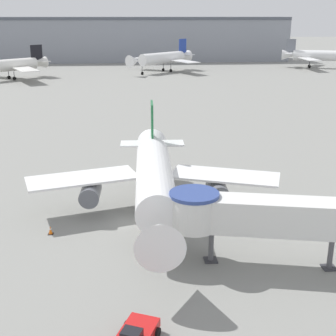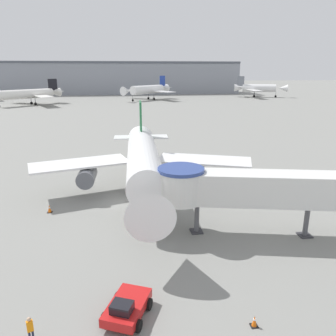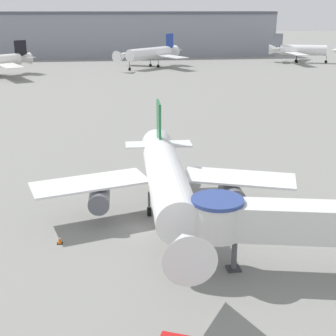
{
  "view_description": "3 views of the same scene",
  "coord_description": "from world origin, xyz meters",
  "px_view_note": "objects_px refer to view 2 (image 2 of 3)",
  "views": [
    {
      "loc": [
        0.13,
        -42.88,
        19.84
      ],
      "look_at": [
        4.07,
        2.06,
        5.01
      ],
      "focal_mm": 50.0,
      "sensor_mm": 36.0,
      "label": 1
    },
    {
      "loc": [
        0.47,
        -34.7,
        14.35
      ],
      "look_at": [
        5.34,
        0.32,
        3.67
      ],
      "focal_mm": 35.0,
      "sensor_mm": 36.0,
      "label": 2
    },
    {
      "loc": [
        -2.82,
        -40.21,
        19.93
      ],
      "look_at": [
        2.77,
        1.62,
        5.52
      ],
      "focal_mm": 50.0,
      "sensor_mm": 36.0,
      "label": 3
    }
  ],
  "objects_px": {
    "traffic_cone_port_wing": "(49,209)",
    "background_jet_black_tail": "(27,94)",
    "ground_crew_wing_walker": "(30,329)",
    "main_airplane": "(143,161)",
    "background_jet_blue_tail": "(148,90)",
    "background_jet_gray_tail": "(258,88)",
    "traffic_cone_starboard_wing": "(234,198)",
    "traffic_cone_apron_front": "(254,321)",
    "pushback_tug_red": "(127,307)",
    "jet_bridge": "(260,188)"
  },
  "relations": [
    {
      "from": "pushback_tug_red",
      "to": "background_jet_blue_tail",
      "type": "bearing_deg",
      "value": 108.36
    },
    {
      "from": "background_jet_blue_tail",
      "to": "traffic_cone_apron_front",
      "type": "bearing_deg",
      "value": -45.45
    },
    {
      "from": "main_airplane",
      "to": "traffic_cone_apron_front",
      "type": "bearing_deg",
      "value": -74.93
    },
    {
      "from": "main_airplane",
      "to": "background_jet_blue_tail",
      "type": "xyz_separation_m",
      "value": [
        10.83,
        126.87,
        0.66
      ]
    },
    {
      "from": "pushback_tug_red",
      "to": "ground_crew_wing_walker",
      "type": "distance_m",
      "value": 5.33
    },
    {
      "from": "main_airplane",
      "to": "background_jet_blue_tail",
      "type": "height_order",
      "value": "background_jet_blue_tail"
    },
    {
      "from": "main_airplane",
      "to": "traffic_cone_apron_front",
      "type": "xyz_separation_m",
      "value": [
        4.95,
        -21.24,
        -3.94
      ]
    },
    {
      "from": "ground_crew_wing_walker",
      "to": "background_jet_gray_tail",
      "type": "bearing_deg",
      "value": -139.3
    },
    {
      "from": "background_jet_black_tail",
      "to": "pushback_tug_red",
      "type": "bearing_deg",
      "value": -25.9
    },
    {
      "from": "jet_bridge",
      "to": "background_jet_black_tail",
      "type": "distance_m",
      "value": 129.96
    },
    {
      "from": "traffic_cone_starboard_wing",
      "to": "background_jet_gray_tail",
      "type": "bearing_deg",
      "value": 66.42
    },
    {
      "from": "ground_crew_wing_walker",
      "to": "background_jet_black_tail",
      "type": "height_order",
      "value": "background_jet_black_tail"
    },
    {
      "from": "jet_bridge",
      "to": "background_jet_gray_tail",
      "type": "distance_m",
      "value": 158.61
    },
    {
      "from": "pushback_tug_red",
      "to": "traffic_cone_port_wing",
      "type": "relative_size",
      "value": 4.71
    },
    {
      "from": "traffic_cone_starboard_wing",
      "to": "background_jet_black_tail",
      "type": "height_order",
      "value": "background_jet_black_tail"
    },
    {
      "from": "pushback_tug_red",
      "to": "traffic_cone_port_wing",
      "type": "xyz_separation_m",
      "value": [
        -7.73,
        16.34,
        -0.29
      ]
    },
    {
      "from": "traffic_cone_port_wing",
      "to": "background_jet_black_tail",
      "type": "relative_size",
      "value": 0.03
    },
    {
      "from": "main_airplane",
      "to": "traffic_cone_apron_front",
      "type": "relative_size",
      "value": 39.1
    },
    {
      "from": "traffic_cone_apron_front",
      "to": "traffic_cone_starboard_wing",
      "type": "height_order",
      "value": "traffic_cone_apron_front"
    },
    {
      "from": "traffic_cone_starboard_wing",
      "to": "traffic_cone_port_wing",
      "type": "bearing_deg",
      "value": -178.67
    },
    {
      "from": "background_jet_blue_tail",
      "to": "background_jet_gray_tail",
      "type": "xyz_separation_m",
      "value": [
        59.64,
        8.92,
        -0.19
      ]
    },
    {
      "from": "traffic_cone_starboard_wing",
      "to": "ground_crew_wing_walker",
      "type": "distance_m",
      "value": 25.23
    },
    {
      "from": "pushback_tug_red",
      "to": "ground_crew_wing_walker",
      "type": "height_order",
      "value": "ground_crew_wing_walker"
    },
    {
      "from": "traffic_cone_starboard_wing",
      "to": "background_jet_black_tail",
      "type": "relative_size",
      "value": 0.02
    },
    {
      "from": "traffic_cone_starboard_wing",
      "to": "ground_crew_wing_walker",
      "type": "relative_size",
      "value": 0.36
    },
    {
      "from": "background_jet_black_tail",
      "to": "background_jet_blue_tail",
      "type": "relative_size",
      "value": 1.09
    },
    {
      "from": "traffic_cone_port_wing",
      "to": "background_jet_gray_tail",
      "type": "bearing_deg",
      "value": 59.89
    },
    {
      "from": "ground_crew_wing_walker",
      "to": "background_jet_gray_tail",
      "type": "distance_m",
      "value": 174.96
    },
    {
      "from": "traffic_cone_apron_front",
      "to": "ground_crew_wing_walker",
      "type": "relative_size",
      "value": 0.42
    },
    {
      "from": "background_jet_gray_tail",
      "to": "jet_bridge",
      "type": "bearing_deg",
      "value": 177.23
    },
    {
      "from": "traffic_cone_apron_front",
      "to": "traffic_cone_port_wing",
      "type": "distance_m",
      "value": 23.54
    },
    {
      "from": "traffic_cone_apron_front",
      "to": "traffic_cone_port_wing",
      "type": "xyz_separation_m",
      "value": [
        -15.05,
        18.1,
        0.06
      ]
    },
    {
      "from": "jet_bridge",
      "to": "traffic_cone_starboard_wing",
      "type": "distance_m",
      "value": 8.97
    },
    {
      "from": "main_airplane",
      "to": "traffic_cone_port_wing",
      "type": "height_order",
      "value": "main_airplane"
    },
    {
      "from": "background_jet_gray_tail",
      "to": "background_jet_blue_tail",
      "type": "bearing_deg",
      "value": 118.37
    },
    {
      "from": "background_jet_black_tail",
      "to": "traffic_cone_starboard_wing",
      "type": "bearing_deg",
      "value": -18.1
    },
    {
      "from": "traffic_cone_apron_front",
      "to": "traffic_cone_port_wing",
      "type": "height_order",
      "value": "traffic_cone_port_wing"
    },
    {
      "from": "background_jet_gray_tail",
      "to": "traffic_cone_apron_front",
      "type": "bearing_deg",
      "value": 177.21
    },
    {
      "from": "traffic_cone_starboard_wing",
      "to": "background_jet_blue_tail",
      "type": "distance_m",
      "value": 129.63
    },
    {
      "from": "traffic_cone_apron_front",
      "to": "ground_crew_wing_walker",
      "type": "xyz_separation_m",
      "value": [
        -12.49,
        0.47,
        0.64
      ]
    },
    {
      "from": "pushback_tug_red",
      "to": "traffic_cone_apron_front",
      "type": "distance_m",
      "value": 7.54
    },
    {
      "from": "jet_bridge",
      "to": "traffic_cone_starboard_wing",
      "type": "xyz_separation_m",
      "value": [
        0.57,
        7.94,
        -4.15
      ]
    },
    {
      "from": "ground_crew_wing_walker",
      "to": "background_jet_blue_tail",
      "type": "height_order",
      "value": "background_jet_blue_tail"
    },
    {
      "from": "jet_bridge",
      "to": "background_jet_blue_tail",
      "type": "distance_m",
      "value": 137.49
    },
    {
      "from": "traffic_cone_apron_front",
      "to": "traffic_cone_starboard_wing",
      "type": "relative_size",
      "value": 1.18
    },
    {
      "from": "jet_bridge",
      "to": "background_jet_blue_tail",
      "type": "height_order",
      "value": "background_jet_blue_tail"
    },
    {
      "from": "background_jet_gray_tail",
      "to": "main_airplane",
      "type": "bearing_deg",
      "value": 172.43
    },
    {
      "from": "traffic_cone_starboard_wing",
      "to": "ground_crew_wing_walker",
      "type": "height_order",
      "value": "ground_crew_wing_walker"
    },
    {
      "from": "ground_crew_wing_walker",
      "to": "pushback_tug_red",
      "type": "bearing_deg",
      "value": 171.16
    },
    {
      "from": "jet_bridge",
      "to": "traffic_cone_apron_front",
      "type": "xyz_separation_m",
      "value": [
        -4.5,
        -10.63,
        -4.09
      ]
    }
  ]
}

